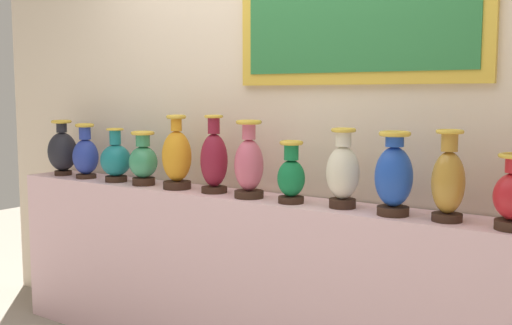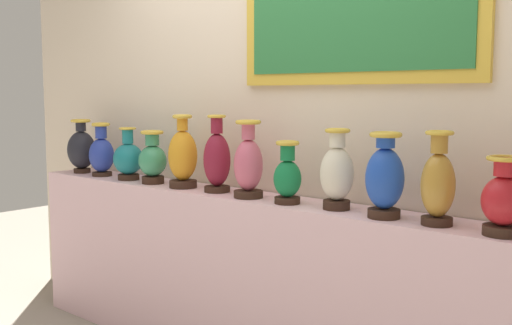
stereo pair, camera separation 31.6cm
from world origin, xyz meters
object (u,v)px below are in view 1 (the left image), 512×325
object	(u,v)px
vase_ochre	(448,181)
vase_onyx	(62,151)
vase_jade	(143,161)
vase_teal	(116,160)
vase_burgundy	(214,160)
vase_cobalt	(86,155)
vase_rose	(249,164)
vase_emerald	(291,176)
vase_sapphire	(394,176)
vase_ivory	(343,172)
vase_amber	(177,157)

from	to	relation	value
vase_ochre	vase_onyx	bearing A→B (deg)	179.74
vase_jade	vase_ochre	distance (m)	1.80
vase_teal	vase_burgundy	distance (m)	0.76
vase_cobalt	vase_rose	xyz separation A→B (m)	(1.29, -0.00, 0.02)
vase_onyx	vase_emerald	xyz separation A→B (m)	(1.79, -0.02, -0.03)
vase_onyx	vase_cobalt	world-z (taller)	vase_onyx
vase_cobalt	vase_teal	bearing A→B (deg)	0.67
vase_sapphire	vase_burgundy	bearing A→B (deg)	178.08
vase_cobalt	vase_teal	xyz separation A→B (m)	(0.28, 0.00, -0.02)
vase_teal	vase_ivory	xyz separation A→B (m)	(1.54, 0.02, 0.04)
vase_jade	vase_ochre	size ratio (longest dim) A/B	0.82
vase_onyx	vase_cobalt	size ratio (longest dim) A/B	1.04
vase_burgundy	vase_ivory	xyz separation A→B (m)	(0.78, -0.00, -0.01)
vase_amber	vase_emerald	xyz separation A→B (m)	(0.77, -0.02, -0.05)
vase_amber	vase_rose	xyz separation A→B (m)	(0.51, -0.01, -0.01)
vase_cobalt	vase_jade	distance (m)	0.52
vase_teal	vase_onyx	bearing A→B (deg)	179.34
vase_jade	vase_emerald	world-z (taller)	vase_jade
vase_burgundy	vase_ivory	distance (m)	0.78
vase_ivory	vase_burgundy	bearing A→B (deg)	179.90
vase_amber	vase_ochre	distance (m)	1.54
vase_jade	vase_amber	size ratio (longest dim) A/B	0.76
vase_onyx	vase_sapphire	size ratio (longest dim) A/B	0.97
vase_cobalt	vase_emerald	size ratio (longest dim) A/B	1.13
vase_cobalt	vase_emerald	distance (m)	1.55
vase_teal	vase_cobalt	bearing A→B (deg)	-179.33
vase_teal	vase_emerald	bearing A→B (deg)	-0.54
vase_emerald	vase_sapphire	world-z (taller)	vase_sapphire
vase_teal	vase_ochre	world-z (taller)	vase_ochre
vase_ochre	vase_cobalt	bearing A→B (deg)	179.95
vase_cobalt	vase_amber	distance (m)	0.78
vase_onyx	vase_amber	distance (m)	1.02
vase_jade	vase_ivory	world-z (taller)	vase_ivory
vase_amber	vase_sapphire	world-z (taller)	vase_amber
vase_onyx	vase_teal	xyz separation A→B (m)	(0.52, -0.01, -0.03)
vase_jade	vase_sapphire	distance (m)	1.57
vase_sapphire	vase_ochre	bearing A→B (deg)	2.23
vase_rose	vase_ivory	size ratio (longest dim) A/B	1.07
vase_jade	vase_sapphire	world-z (taller)	vase_sapphire
vase_cobalt	vase_teal	world-z (taller)	vase_cobalt
vase_amber	vase_burgundy	world-z (taller)	vase_burgundy
vase_ochre	vase_rose	bearing A→B (deg)	-179.87
vase_sapphire	vase_cobalt	bearing A→B (deg)	179.68
vase_jade	vase_emerald	bearing A→B (deg)	-0.50
vase_onyx	vase_burgundy	size ratio (longest dim) A/B	0.86
vase_cobalt	vase_ochre	xyz separation A→B (m)	(2.32, -0.00, 0.02)
vase_amber	vase_ivory	size ratio (longest dim) A/B	1.11
vase_onyx	vase_sapphire	xyz separation A→B (m)	(2.32, -0.02, 0.01)
vase_onyx	vase_teal	distance (m)	0.52
vase_teal	vase_burgundy	world-z (taller)	vase_burgundy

